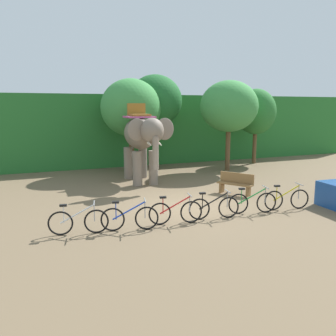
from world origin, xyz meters
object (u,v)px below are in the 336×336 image
Objects in this scene: tree_left at (155,101)px; wooden_bench at (236,183)px; bike_green at (252,202)px; tree_center_left at (229,106)px; bike_blue at (130,218)px; bike_black at (214,207)px; bike_yellow at (287,199)px; elephant at (142,137)px; tree_right at (131,108)px; tree_center at (256,112)px; bike_white at (78,221)px; bike_red at (176,212)px.

tree_left reaches higher than wooden_bench.
wooden_bench is at bearing 69.03° from bike_green.
tree_center_left is 11.60m from bike_blue.
bike_yellow is at bearing -0.72° from bike_black.
elephant is 2.49× the size of bike_green.
bike_black is 2.92m from bike_yellow.
elephant is (-0.39, -3.04, -1.35)m from tree_right.
tree_center reaches higher than wooden_bench.
bike_white is (-12.52, -9.09, -2.91)m from tree_center.
tree_right is 0.94× the size of tree_left.
elephant is 6.63m from bike_red.
bike_green is at bearing -110.97° from wooden_bench.
tree_left is at bearing 80.35° from bike_black.
bike_black is at bearing -99.65° from tree_left.
tree_center_left reaches higher than bike_green.
tree_center is at bearing -6.83° from tree_left.
bike_blue is at bearing -111.41° from elephant.
tree_left is at bearing 173.17° from tree_center.
bike_green reaches higher than wooden_bench.
bike_yellow is (-2.29, -7.68, -3.24)m from tree_center_left.
elephant reaches higher than bike_yellow.
bike_red is 4.29m from bike_yellow.
elephant reaches higher than bike_red.
tree_right is 3.35m from elephant.
tree_left is 4.65m from elephant.
elephant reaches higher than bike_blue.
bike_white is 1.01× the size of bike_green.
bike_green is (1.50, -9.30, -3.17)m from tree_right.
wooden_bench is at bearing -118.26° from tree_center_left.
bike_white is 1.47m from bike_blue.
elephant is at bearing 68.59° from bike_blue.
bike_yellow is (-5.30, -9.33, -2.91)m from tree_center.
tree_right reaches higher than tree_center_left.
tree_center_left is (3.50, -2.43, -0.33)m from tree_left.
bike_green is 2.75m from wooden_bench.
bike_white is at bearing -121.36° from tree_left.
elephant is 7.37m from bike_yellow.
bike_yellow is (2.90, -9.38, -3.17)m from tree_right.
wooden_bench is (0.98, 2.56, 0.09)m from bike_green.
bike_white is 1.00× the size of bike_red.
bike_red is at bearing 179.99° from bike_black.
tree_left is (1.69, 0.73, 0.40)m from tree_right.
bike_white is 4.31m from bike_black.
bike_blue and bike_red have the same top height.
bike_black is (-0.02, -9.34, -3.17)m from tree_right.
tree_center_left is (5.19, -1.70, 0.07)m from tree_right.
bike_white is 0.99× the size of bike_black.
tree_right reaches higher than elephant.
tree_left is at bearing 96.05° from wooden_bench.
tree_right is 3.05× the size of bike_white.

